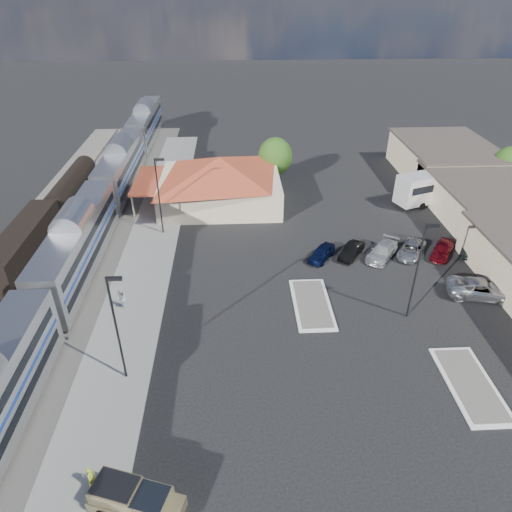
{
  "coord_description": "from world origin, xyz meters",
  "views": [
    {
      "loc": [
        -2.66,
        -30.32,
        25.34
      ],
      "look_at": [
        -0.84,
        6.06,
        2.8
      ],
      "focal_mm": 32.0,
      "sensor_mm": 36.0,
      "label": 1
    }
  ],
  "objects_px": {
    "pickup_truck": "(136,501)",
    "coach_bus": "(442,184)",
    "station_depot": "(220,180)",
    "suv": "(482,289)"
  },
  "relations": [
    {
      "from": "pickup_truck",
      "to": "coach_bus",
      "type": "distance_m",
      "value": 50.89
    },
    {
      "from": "coach_bus",
      "to": "station_depot",
      "type": "bearing_deg",
      "value": 68.3
    },
    {
      "from": "station_depot",
      "to": "suv",
      "type": "height_order",
      "value": "station_depot"
    },
    {
      "from": "suv",
      "to": "station_depot",
      "type": "bearing_deg",
      "value": 61.24
    },
    {
      "from": "station_depot",
      "to": "pickup_truck",
      "type": "bearing_deg",
      "value": -95.64
    },
    {
      "from": "station_depot",
      "to": "coach_bus",
      "type": "distance_m",
      "value": 28.58
    },
    {
      "from": "pickup_truck",
      "to": "station_depot",
      "type": "bearing_deg",
      "value": 12.34
    },
    {
      "from": "station_depot",
      "to": "suv",
      "type": "bearing_deg",
      "value": -41.58
    },
    {
      "from": "suv",
      "to": "coach_bus",
      "type": "height_order",
      "value": "coach_bus"
    },
    {
      "from": "pickup_truck",
      "to": "coach_bus",
      "type": "bearing_deg",
      "value": -21.73
    }
  ]
}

